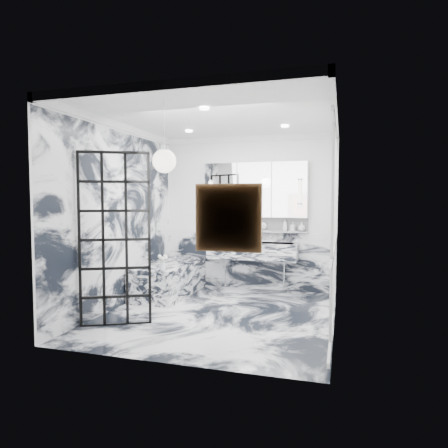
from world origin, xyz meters
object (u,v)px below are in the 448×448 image
(bathtub, at_px, (169,279))
(trough_sink, at_px, (253,251))
(crittall_door, at_px, (115,240))
(mirror_cabinet, at_px, (255,190))

(bathtub, bearing_deg, trough_sink, 26.48)
(crittall_door, relative_size, mirror_cabinet, 1.18)
(crittall_door, height_order, mirror_cabinet, mirror_cabinet)
(trough_sink, xyz_separation_m, bathtub, (-1.33, -0.66, -0.45))
(crittall_door, relative_size, bathtub, 1.36)
(crittall_door, distance_m, mirror_cabinet, 2.97)
(trough_sink, bearing_deg, mirror_cabinet, 90.00)
(crittall_door, relative_size, trough_sink, 1.40)
(crittall_door, xyz_separation_m, trough_sink, (1.30, 2.41, -0.39))
(trough_sink, bearing_deg, crittall_door, -118.27)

